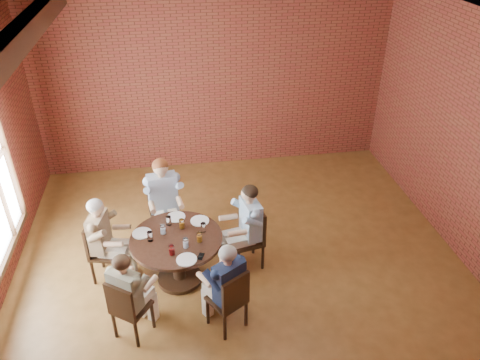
{
  "coord_description": "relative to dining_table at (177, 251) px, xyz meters",
  "views": [
    {
      "loc": [
        -0.82,
        -4.74,
        4.66
      ],
      "look_at": [
        0.08,
        1.0,
        1.08
      ],
      "focal_mm": 35.0,
      "sensor_mm": 36.0,
      "label": 1
    }
  ],
  "objects": [
    {
      "name": "chair_c",
      "position": [
        -1.04,
        0.25,
        -0.03
      ],
      "size": [
        0.49,
        0.49,
        0.91
      ],
      "rotation": [
        0.0,
        0.0,
        1.33
      ],
      "color": "#331E11",
      "rests_on": "floor"
    },
    {
      "name": "glass_a",
      "position": [
        0.37,
        0.07,
        0.29
      ],
      "size": [
        0.07,
        0.07,
        0.14
      ],
      "primitive_type": "cylinder",
      "color": "white",
      "rests_on": "dining_table"
    },
    {
      "name": "chair_a",
      "position": [
        1.07,
        0.21,
        -0.02
      ],
      "size": [
        0.5,
        0.5,
        0.94
      ],
      "rotation": [
        0.0,
        0.0,
        -1.38
      ],
      "color": "#331E11",
      "rests_on": "floor"
    },
    {
      "name": "floor",
      "position": [
        0.9,
        -0.22,
        -0.53
      ],
      "size": [
        7.0,
        7.0,
        0.0
      ],
      "primitive_type": "plane",
      "color": "brown",
      "rests_on": "ground"
    },
    {
      "name": "diner_d",
      "position": [
        -0.59,
        -0.84,
        0.1
      ],
      "size": [
        0.73,
        0.76,
        1.25
      ],
      "primitive_type": null,
      "rotation": [
        0.0,
        0.0,
        2.53
      ],
      "color": "gray",
      "rests_on": "floor"
    },
    {
      "name": "glass_e",
      "position": [
        -0.34,
        -0.0,
        0.29
      ],
      "size": [
        0.07,
        0.07,
        0.14
      ],
      "primitive_type": "cylinder",
      "color": "white",
      "rests_on": "dining_table"
    },
    {
      "name": "glass_c",
      "position": [
        -0.09,
        0.3,
        0.29
      ],
      "size": [
        0.07,
        0.07,
        0.14
      ],
      "primitive_type": "cylinder",
      "color": "white",
      "rests_on": "dining_table"
    },
    {
      "name": "diner_b",
      "position": [
        -0.14,
        0.97,
        0.16
      ],
      "size": [
        0.65,
        0.76,
        1.38
      ],
      "primitive_type": null,
      "rotation": [
        0.0,
        0.0,
        0.15
      ],
      "color": "#98A9C1",
      "rests_on": "floor"
    },
    {
      "name": "diner_e",
      "position": [
        0.55,
        -0.89,
        0.11
      ],
      "size": [
        0.74,
        0.78,
        1.28
      ],
      "primitive_type": null,
      "rotation": [
        0.0,
        0.0,
        3.7
      ],
      "color": "#15203D",
      "rests_on": "floor"
    },
    {
      "name": "plate_b",
      "position": [
        0.02,
        0.46,
        0.23
      ],
      "size": [
        0.26,
        0.26,
        0.01
      ],
      "primitive_type": "cylinder",
      "color": "white",
      "rests_on": "dining_table"
    },
    {
      "name": "glass_b",
      "position": [
        0.09,
        0.2,
        0.29
      ],
      "size": [
        0.07,
        0.07,
        0.14
      ],
      "primitive_type": "cylinder",
      "color": "white",
      "rests_on": "dining_table"
    },
    {
      "name": "chair_d",
      "position": [
        -0.63,
        -0.9,
        -0.04
      ],
      "size": [
        0.54,
        0.54,
        0.89
      ],
      "rotation": [
        0.0,
        0.0,
        2.53
      ],
      "color": "#331E11",
      "rests_on": "floor"
    },
    {
      "name": "plate_c",
      "position": [
        -0.45,
        0.16,
        0.23
      ],
      "size": [
        0.26,
        0.26,
        0.01
      ],
      "primitive_type": "cylinder",
      "color": "white",
      "rests_on": "dining_table"
    },
    {
      "name": "glass_g",
      "position": [
        0.12,
        -0.21,
        0.29
      ],
      "size": [
        0.07,
        0.07,
        0.14
      ],
      "primitive_type": "cylinder",
      "color": "white",
      "rests_on": "dining_table"
    },
    {
      "name": "glass_d",
      "position": [
        -0.17,
        0.12,
        0.29
      ],
      "size": [
        0.07,
        0.07,
        0.14
      ],
      "primitive_type": "cylinder",
      "color": "white",
      "rests_on": "dining_table"
    },
    {
      "name": "glass_h",
      "position": [
        0.3,
        -0.12,
        0.29
      ],
      "size": [
        0.07,
        0.07,
        0.14
      ],
      "primitive_type": "cylinder",
      "color": "white",
      "rests_on": "dining_table"
    },
    {
      "name": "chair_b",
      "position": [
        -0.16,
        1.07,
        -0.01
      ],
      "size": [
        0.51,
        0.51,
        0.97
      ],
      "rotation": [
        0.0,
        0.0,
        0.15
      ],
      "color": "#331E11",
      "rests_on": "floor"
    },
    {
      "name": "diner_c",
      "position": [
        -0.96,
        0.23,
        0.12
      ],
      "size": [
        0.72,
        0.63,
        1.29
      ],
      "primitive_type": null,
      "rotation": [
        0.0,
        0.0,
        1.33
      ],
      "color": "brown",
      "rests_on": "floor"
    },
    {
      "name": "plate_d",
      "position": [
        0.11,
        -0.47,
        0.23
      ],
      "size": [
        0.26,
        0.26,
        0.01
      ],
      "primitive_type": "cylinder",
      "color": "white",
      "rests_on": "dining_table"
    },
    {
      "name": "diner_a",
      "position": [
        0.98,
        0.19,
        0.14
      ],
      "size": [
        0.74,
        0.64,
        1.33
      ],
      "primitive_type": null,
      "rotation": [
        0.0,
        0.0,
        -1.38
      ],
      "color": "#4783BA",
      "rests_on": "floor"
    },
    {
      "name": "smartphone",
      "position": [
        0.29,
        -0.43,
        0.23
      ],
      "size": [
        0.11,
        0.14,
        0.01
      ],
      "primitive_type": "cube",
      "rotation": [
        0.0,
        0.0,
        -0.36
      ],
      "color": "black",
      "rests_on": "dining_table"
    },
    {
      "name": "wall_back",
      "position": [
        0.9,
        3.28,
        1.17
      ],
      "size": [
        7.0,
        0.0,
        7.0
      ],
      "primitive_type": "plane",
      "rotation": [
        1.57,
        0.0,
        0.0
      ],
      "color": "brown",
      "rests_on": "ground"
    },
    {
      "name": "chair_e",
      "position": [
        0.59,
        -0.96,
        -0.03
      ],
      "size": [
        0.55,
        0.55,
        0.91
      ],
      "rotation": [
        0.0,
        0.0,
        3.7
      ],
      "color": "#331E11",
      "rests_on": "floor"
    },
    {
      "name": "plate_a",
      "position": [
        0.34,
        0.32,
        0.23
      ],
      "size": [
        0.26,
        0.26,
        0.01
      ],
      "primitive_type": "cylinder",
      "color": "white",
      "rests_on": "dining_table"
    },
    {
      "name": "dining_table",
      "position": [
        0.0,
        0.0,
        0.0
      ],
      "size": [
        1.24,
        1.24,
        0.75
      ],
      "color": "#331E11",
      "rests_on": "floor"
    },
    {
      "name": "ceiling",
      "position": [
        0.9,
        -0.22,
        2.87
      ],
      "size": [
        7.0,
        7.0,
        0.0
      ],
      "primitive_type": "plane",
      "rotation": [
        3.14,
        0.0,
        0.0
      ],
      "color": "white",
      "rests_on": "wall_back"
    },
    {
      "name": "glass_f",
      "position": [
        -0.06,
        -0.33,
        0.29
      ],
      "size": [
        0.07,
        0.07,
        0.14
      ],
      "primitive_type": "cylinder",
      "color": "white",
      "rests_on": "dining_table"
    }
  ]
}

